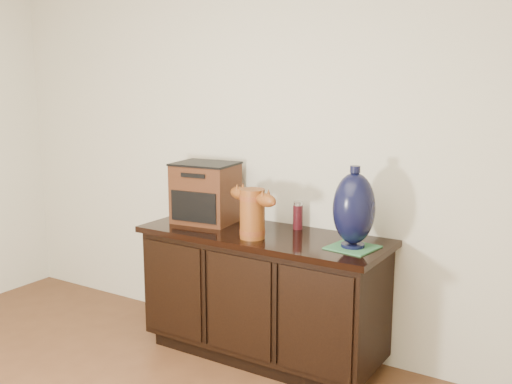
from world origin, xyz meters
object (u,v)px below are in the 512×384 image
Objects in this scene: tv_radio at (206,193)px; spray_can at (298,215)px; terracotta_vessel at (252,211)px; sideboard at (263,294)px; lamp_base at (354,209)px.

tv_radio is 0.59m from spray_can.
terracotta_vessel is 0.48m from tv_radio.
sideboard is 3.67× the size of tv_radio.
terracotta_vessel reaches higher than sideboard.
spray_can is (-0.43, 0.20, -0.13)m from lamp_base.
lamp_base reaches higher than spray_can.
spray_can is at bearing 56.05° from sideboard.
terracotta_vessel is 0.56m from lamp_base.
spray_can is (0.13, 0.19, 0.45)m from sideboard.
lamp_base is at bearing -9.89° from tv_radio.
lamp_base reaches higher than tv_radio.
tv_radio reaches higher than sideboard.
spray_can is (0.12, 0.31, -0.07)m from terracotta_vessel.
terracotta_vessel reaches higher than spray_can.
lamp_base is at bearing -1.19° from sideboard.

